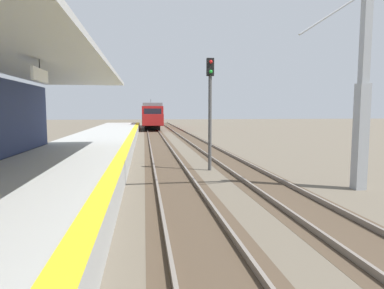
% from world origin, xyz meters
% --- Properties ---
extents(station_platform, '(5.00, 80.00, 0.91)m').
position_xyz_m(station_platform, '(-2.50, 16.00, 0.45)').
color(station_platform, '#A8A8A3').
rests_on(station_platform, ground).
extents(track_pair_nearest_platform, '(2.34, 120.00, 0.16)m').
position_xyz_m(track_pair_nearest_platform, '(1.90, 20.00, 0.05)').
color(track_pair_nearest_platform, '#4C3D2D').
rests_on(track_pair_nearest_platform, ground).
extents(track_pair_middle, '(2.34, 120.00, 0.16)m').
position_xyz_m(track_pair_middle, '(5.30, 20.00, 0.05)').
color(track_pair_middle, '#4C3D2D').
rests_on(track_pair_middle, ground).
extents(approaching_train, '(2.93, 19.60, 4.76)m').
position_xyz_m(approaching_train, '(1.90, 56.06, 2.18)').
color(approaching_train, maroon).
rests_on(approaching_train, ground).
extents(rail_signal_post, '(0.32, 0.34, 5.20)m').
position_xyz_m(rail_signal_post, '(3.78, 17.05, 3.19)').
color(rail_signal_post, '#4C4C4C').
rests_on(rail_signal_post, ground).
extents(catenary_pylon_far_side, '(5.00, 0.40, 7.50)m').
position_xyz_m(catenary_pylon_far_side, '(8.01, 12.49, 3.60)').
color(catenary_pylon_far_side, '#9EA3A8').
rests_on(catenary_pylon_far_side, ground).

